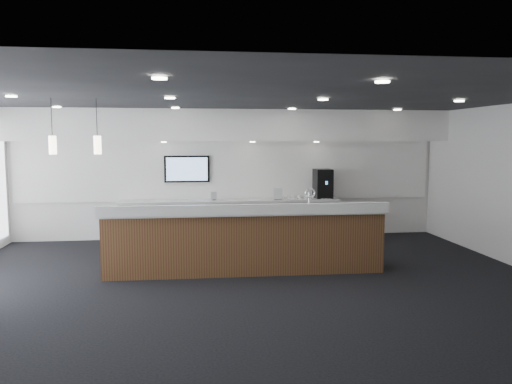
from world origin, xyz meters
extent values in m
plane|color=black|center=(0.00, 0.00, 0.00)|extent=(10.00, 10.00, 0.00)
cube|color=black|center=(0.00, 0.00, 3.00)|extent=(10.00, 8.00, 0.02)
cube|color=white|center=(0.00, 4.00, 1.50)|extent=(10.00, 0.02, 3.00)
cube|color=white|center=(0.00, 3.55, 2.65)|extent=(10.00, 0.90, 0.70)
cube|color=white|center=(0.00, 3.97, 1.60)|extent=(9.80, 0.06, 1.40)
cube|color=#9B9FA3|center=(0.00, 3.64, 0.45)|extent=(5.00, 0.60, 0.90)
cube|color=white|center=(0.00, 3.64, 0.93)|extent=(5.06, 0.66, 0.05)
cylinder|color=white|center=(-2.00, 3.32, 0.50)|extent=(0.60, 0.02, 0.02)
cylinder|color=white|center=(-1.00, 3.32, 0.50)|extent=(0.60, 0.02, 0.02)
cylinder|color=white|center=(0.00, 3.32, 0.50)|extent=(0.60, 0.02, 0.02)
cylinder|color=white|center=(1.00, 3.32, 0.50)|extent=(0.60, 0.02, 0.02)
cylinder|color=white|center=(2.00, 3.32, 0.50)|extent=(0.60, 0.02, 0.02)
cube|color=black|center=(-1.00, 3.91, 1.65)|extent=(1.05, 0.07, 0.62)
cube|color=#2E6DB8|center=(-1.00, 3.87, 1.65)|extent=(0.95, 0.01, 0.54)
cylinder|color=#FFEBC6|center=(-2.40, 0.80, 2.25)|extent=(0.12, 0.12, 0.30)
cylinder|color=#FFEBC6|center=(-3.10, 0.80, 2.25)|extent=(0.12, 0.12, 0.30)
cube|color=#4F291A|center=(0.03, 0.78, 0.53)|extent=(4.85, 0.75, 1.05)
cube|color=white|center=(0.03, 0.78, 1.08)|extent=(4.93, 0.83, 0.06)
cube|color=white|center=(0.02, 0.40, 1.17)|extent=(4.92, 0.20, 0.18)
cylinder|color=white|center=(1.20, 0.86, 1.25)|extent=(0.04, 0.04, 0.28)
torus|color=white|center=(1.20, 0.80, 1.39)|extent=(0.19, 0.03, 0.19)
cube|color=black|center=(2.20, 3.69, 1.29)|extent=(0.41, 0.46, 0.69)
cube|color=white|center=(2.20, 3.45, 0.96)|extent=(0.25, 0.12, 0.02)
cube|color=silver|center=(-0.40, 3.58, 1.05)|extent=(0.14, 0.07, 0.19)
cube|color=silver|center=(1.09, 3.51, 1.08)|extent=(0.20, 0.03, 0.26)
imported|color=white|center=(1.90, 3.55, 0.99)|extent=(0.09, 0.09, 0.09)
imported|color=white|center=(1.76, 3.55, 0.99)|extent=(0.13, 0.13, 0.09)
imported|color=white|center=(1.62, 3.55, 0.99)|extent=(0.12, 0.12, 0.09)
imported|color=white|center=(1.48, 3.55, 0.99)|extent=(0.12, 0.12, 0.09)
imported|color=white|center=(1.34, 3.55, 0.99)|extent=(0.13, 0.13, 0.09)
imported|color=white|center=(1.20, 3.55, 0.99)|extent=(0.10, 0.10, 0.09)
camera|label=1|loc=(-0.87, -7.82, 2.35)|focal=35.00mm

